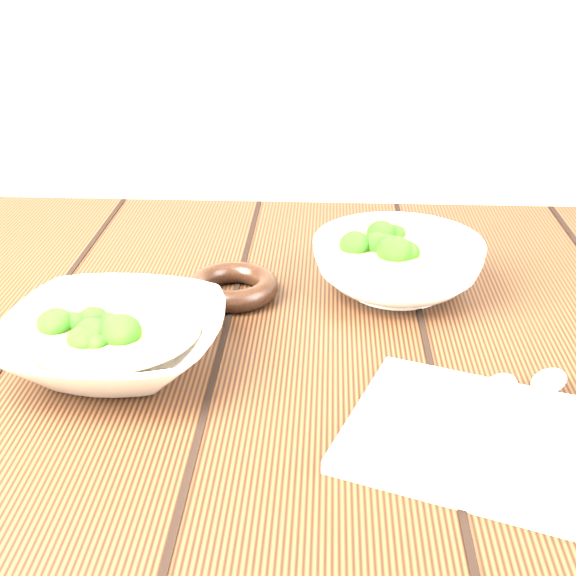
% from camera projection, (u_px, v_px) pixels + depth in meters
% --- Properties ---
extents(table, '(1.20, 0.80, 0.75)m').
position_uv_depth(table, '(248.00, 429.00, 0.86)').
color(table, '#351F0F').
rests_on(table, ground).
extents(soup_bowl_front, '(0.21, 0.21, 0.06)m').
position_uv_depth(soup_bowl_front, '(114.00, 339.00, 0.74)').
color(soup_bowl_front, silver).
rests_on(soup_bowl_front, table).
extents(soup_bowl_back, '(0.21, 0.21, 0.07)m').
position_uv_depth(soup_bowl_back, '(398.00, 264.00, 0.89)').
color(soup_bowl_back, silver).
rests_on(soup_bowl_back, table).
extents(trivet, '(0.12, 0.12, 0.02)m').
position_uv_depth(trivet, '(233.00, 287.00, 0.88)').
color(trivet, black).
rests_on(trivet, table).
extents(napkin, '(0.25, 0.23, 0.01)m').
position_uv_depth(napkin, '(481.00, 438.00, 0.64)').
color(napkin, '#BBAE9B').
rests_on(napkin, table).
extents(spoon_left, '(0.10, 0.16, 0.01)m').
position_uv_depth(spoon_left, '(485.00, 405.00, 0.66)').
color(spoon_left, '#B2AD9D').
rests_on(spoon_left, napkin).
extents(spoon_right, '(0.11, 0.15, 0.01)m').
position_uv_depth(spoon_right, '(534.00, 398.00, 0.67)').
color(spoon_right, '#B2AD9D').
rests_on(spoon_right, napkin).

